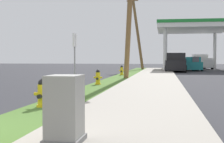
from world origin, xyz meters
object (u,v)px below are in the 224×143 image
street_sign_post (75,52)px  truck_black_at_forecourt (177,63)px  utility_cabinet (65,111)px  fire_hydrant_third (122,71)px  fire_hydrant_nearest (42,95)px  car_teal_by_near_pump (192,64)px  utility_pole_background (137,31)px  utility_pole_midground (129,11)px  fire_hydrant_second (98,78)px  truck_white_on_apron (201,62)px

street_sign_post → truck_black_at_forecourt: (4.27, 24.58, -0.72)m
utility_cabinet → fire_hydrant_third: bearing=94.8°
fire_hydrant_nearest → car_teal_by_near_pump: size_ratio=0.16×
car_teal_by_near_pump → utility_pole_background: bearing=176.6°
street_sign_post → truck_black_at_forecourt: size_ratio=0.38×
fire_hydrant_nearest → street_sign_post: (0.26, 2.33, 1.19)m
utility_pole_midground → truck_black_at_forecourt: bearing=76.1°
fire_hydrant_third → car_teal_by_near_pump: bearing=64.0°
utility_pole_background → street_sign_post: (0.17, -28.26, -2.95)m
fire_hydrant_second → fire_hydrant_third: (-0.00, 9.30, 0.00)m
truck_black_at_forecourt → truck_white_on_apron: 11.46m
truck_black_at_forecourt → truck_white_on_apron: bearing=71.2°
truck_black_at_forecourt → car_teal_by_near_pump: bearing=59.9°
fire_hydrant_second → truck_black_at_forecourt: (4.55, 19.28, 0.47)m
utility_cabinet → truck_black_at_forecourt: (2.83, 30.35, 0.32)m
car_teal_by_near_pump → truck_white_on_apron: 7.76m
fire_hydrant_nearest → street_sign_post: street_sign_post is taller
fire_hydrant_second → utility_cabinet: size_ratio=0.72×
utility_pole_background → truck_black_at_forecourt: (4.44, -3.68, -3.68)m
fire_hydrant_nearest → truck_black_at_forecourt: 27.29m
utility_pole_midground → street_sign_post: 10.78m
truck_black_at_forecourt → truck_white_on_apron: (3.69, 10.85, 0.00)m
utility_pole_background → utility_cabinet: bearing=-87.3°
car_teal_by_near_pump → fire_hydrant_nearest: bearing=-102.0°
car_teal_by_near_pump → utility_pole_midground: bearing=-107.3°
fire_hydrant_nearest → truck_black_at_forecourt: truck_black_at_forecourt is taller
fire_hydrant_third → car_teal_by_near_pump: car_teal_by_near_pump is taller
car_teal_by_near_pump → fire_hydrant_second: bearing=-106.0°
utility_pole_background → street_sign_post: size_ratio=4.14×
utility_pole_background → truck_black_at_forecourt: 6.84m
utility_pole_midground → car_teal_by_near_pump: 18.69m
fire_hydrant_nearest → truck_white_on_apron: 38.65m
utility_cabinet → street_sign_post: (-1.43, 5.77, 1.04)m
utility_pole_background → street_sign_post: utility_pole_background is taller
fire_hydrant_nearest → utility_cabinet: size_ratio=0.72×
truck_white_on_apron → utility_cabinet: bearing=-99.0°
utility_pole_midground → street_sign_post: (-0.75, -10.39, -2.78)m
truck_white_on_apron → fire_hydrant_third: bearing=-111.6°
fire_hydrant_second → utility_pole_background: 23.33m
fire_hydrant_nearest → street_sign_post: 2.63m
utility_pole_background → fire_hydrant_nearest: bearing=-90.2°
car_teal_by_near_pump → truck_white_on_apron: bearing=76.8°
street_sign_post → truck_black_at_forecourt: bearing=80.2°
truck_white_on_apron → fire_hydrant_second: bearing=-105.3°
fire_hydrant_nearest → truck_black_at_forecourt: (4.53, 26.91, 0.47)m
fire_hydrant_nearest → fire_hydrant_third: bearing=90.1°
fire_hydrant_third → truck_white_on_apron: (8.24, 20.84, 0.47)m
fire_hydrant_third → truck_white_on_apron: size_ratio=0.13×
fire_hydrant_third → fire_hydrant_nearest: bearing=-89.9°
fire_hydrant_second → truck_white_on_apron: 31.24m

